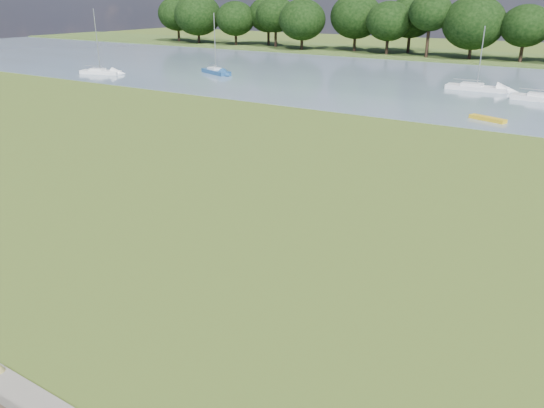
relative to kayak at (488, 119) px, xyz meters
The scene contains 8 objects.
ground 25.50m from the kayak, 95.91° to the right, with size 220.00×220.00×0.00m, color #5E6D2C.
river 16.85m from the kayak, 98.96° to the left, with size 220.00×40.00×0.10m, color slate.
far_bank 46.71m from the kayak, 93.22° to the left, with size 220.00×20.00×0.40m, color #4C6626.
kayak is the anchor object (origin of this frame).
sailboat_0 14.99m from the kayak, 106.25° to the left, with size 6.08×1.79×6.31m.
sailboat_1 11.77m from the kayak, 77.39° to the left, with size 5.77×1.76×7.12m.
sailboat_2 35.84m from the kayak, 164.40° to the left, with size 5.26×3.29×7.18m.
sailboat_4 46.66m from the kayak, behind, with size 5.28×2.99×7.66m.
Camera 1 is at (10.45, -18.19, 9.14)m, focal length 35.00 mm.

